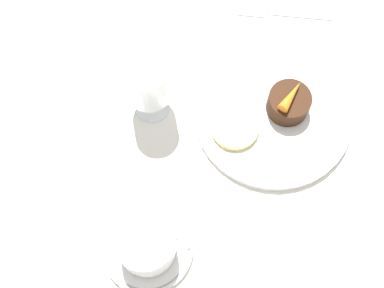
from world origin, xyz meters
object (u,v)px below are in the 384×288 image
at_px(fork, 276,13).
at_px(dessert_cake, 289,103).
at_px(coffee_cup, 146,244).
at_px(wine_glass, 148,83).
at_px(dinner_plate, 273,112).

height_order(fork, dessert_cake, dessert_cake).
xyz_separation_m(coffee_cup, wine_glass, (0.23, 0.03, 0.04)).
height_order(dinner_plate, dessert_cake, dessert_cake).
distance_m(wine_glass, dessert_cake, 0.22).
xyz_separation_m(fork, dessert_cake, (-0.19, -0.03, 0.03)).
distance_m(dinner_plate, wine_glass, 0.21).
relative_size(dinner_plate, dessert_cake, 3.77).
xyz_separation_m(dinner_plate, wine_glass, (-0.02, 0.19, 0.07)).
height_order(dinner_plate, wine_glass, wine_glass).
distance_m(coffee_cup, wine_glass, 0.23).
bearing_deg(wine_glass, coffee_cup, -171.66).
distance_m(coffee_cup, fork, 0.46).
distance_m(coffee_cup, dessert_cake, 0.31).
bearing_deg(wine_glass, dessert_cake, -84.20).
height_order(coffee_cup, fork, coffee_cup).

